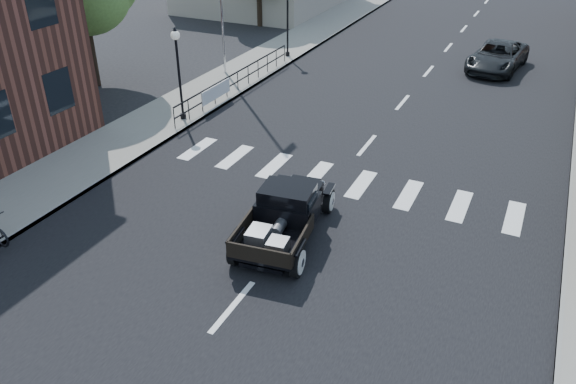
% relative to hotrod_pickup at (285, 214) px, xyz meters
% --- Properties ---
extents(ground, '(120.00, 120.00, 0.00)m').
position_rel_hotrod_pickup_xyz_m(ground, '(0.15, -0.19, -0.77)').
color(ground, black).
rests_on(ground, ground).
extents(road, '(14.00, 80.00, 0.02)m').
position_rel_hotrod_pickup_xyz_m(road, '(0.15, 14.81, -0.76)').
color(road, black).
rests_on(road, ground).
extents(road_markings, '(12.00, 60.00, 0.06)m').
position_rel_hotrod_pickup_xyz_m(road_markings, '(0.15, 9.81, -0.77)').
color(road_markings, silver).
rests_on(road_markings, ground).
extents(sidewalk_left, '(3.00, 80.00, 0.15)m').
position_rel_hotrod_pickup_xyz_m(sidewalk_left, '(-8.35, 14.81, -0.69)').
color(sidewalk_left, gray).
rests_on(sidewalk_left, ground).
extents(railing, '(0.08, 10.00, 1.00)m').
position_rel_hotrod_pickup_xyz_m(railing, '(-7.15, 9.81, -0.12)').
color(railing, black).
rests_on(railing, sidewalk_left).
extents(banner, '(0.04, 2.20, 0.60)m').
position_rel_hotrod_pickup_xyz_m(banner, '(-7.07, 7.81, -0.32)').
color(banner, silver).
rests_on(banner, sidewalk_left).
extents(lamp_post_b, '(0.36, 0.36, 3.70)m').
position_rel_hotrod_pickup_xyz_m(lamp_post_b, '(-7.45, 5.81, 1.23)').
color(lamp_post_b, black).
rests_on(lamp_post_b, sidewalk_left).
extents(lamp_post_c, '(0.36, 0.36, 3.70)m').
position_rel_hotrod_pickup_xyz_m(lamp_post_c, '(-7.45, 15.81, 1.23)').
color(lamp_post_c, black).
rests_on(lamp_post_c, sidewalk_left).
extents(hotrod_pickup, '(2.59, 4.64, 1.53)m').
position_rel_hotrod_pickup_xyz_m(hotrod_pickup, '(0.00, 0.00, 0.00)').
color(hotrod_pickup, black).
rests_on(hotrod_pickup, ground).
extents(second_car, '(2.89, 5.23, 1.39)m').
position_rel_hotrod_pickup_xyz_m(second_car, '(3.21, 18.63, -0.07)').
color(second_car, black).
rests_on(second_car, ground).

